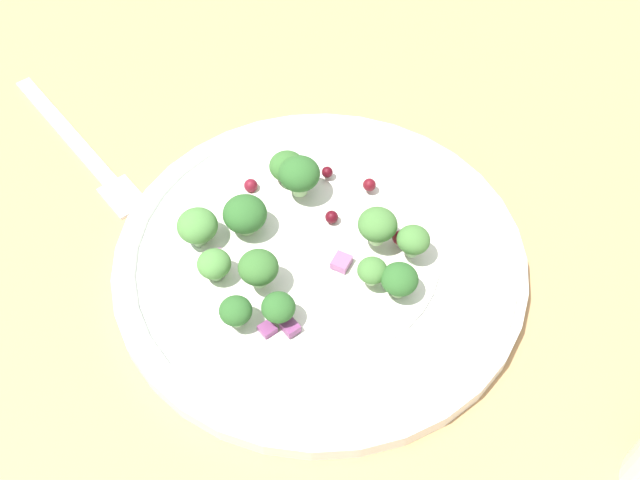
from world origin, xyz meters
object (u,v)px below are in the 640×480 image
broccoli_floret_2 (245,215)px  fork (82,149)px  broccoli_floret_0 (198,226)px  broccoli_floret_1 (378,225)px  plate (320,257)px

broccoli_floret_2 → fork: broccoli_floret_2 is taller
broccoli_floret_0 → broccoli_floret_1: (-9.91, 6.60, 0.62)cm
fork → broccoli_floret_2: bearing=114.4°
broccoli_floret_0 → broccoli_floret_2: size_ratio=0.92×
plate → broccoli_floret_2: (3.28, -4.26, 2.17)cm
broccoli_floret_1 → fork: 24.76cm
plate → broccoli_floret_2: 5.80cm
broccoli_floret_0 → plate: bearing=141.2°
plate → fork: bearing=-62.3°
plate → broccoli_floret_2: size_ratio=9.18×
broccoli_floret_0 → broccoli_floret_1: 11.93cm
broccoli_floret_0 → fork: broccoli_floret_0 is taller
broccoli_floret_0 → broccoli_floret_2: bearing=164.2°
broccoli_floret_2 → broccoli_floret_0: bearing=-15.8°
fork → plate: bearing=117.7°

